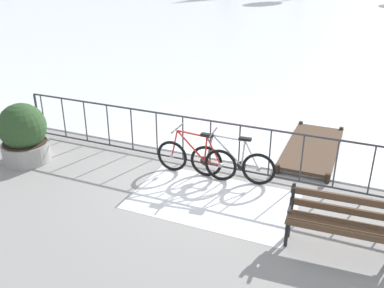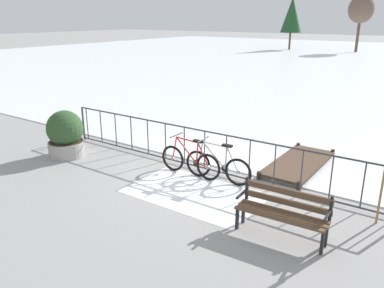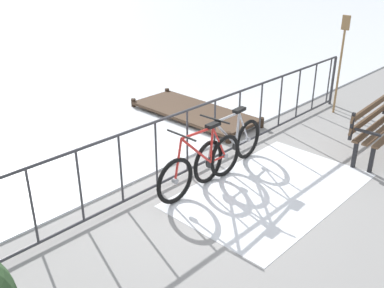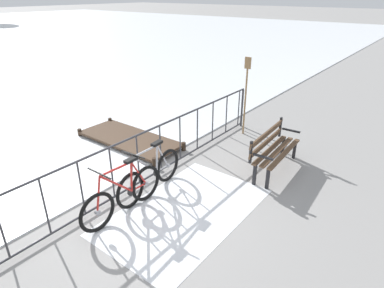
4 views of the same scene
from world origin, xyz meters
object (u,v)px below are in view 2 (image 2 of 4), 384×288
at_px(bicycle_near_railing, 190,161).
at_px(park_bench, 283,209).
at_px(planter_with_shrub, 66,135).
at_px(bicycle_second, 218,166).

height_order(bicycle_near_railing, park_bench, bicycle_near_railing).
bearing_deg(park_bench, planter_with_shrub, 175.87).
distance_m(bicycle_near_railing, bicycle_second, 0.73).
bearing_deg(park_bench, bicycle_near_railing, 155.97).
distance_m(bicycle_second, planter_with_shrub, 4.44).
relative_size(bicycle_second, planter_with_shrub, 1.33).
distance_m(bicycle_near_railing, park_bench, 3.17).
relative_size(bicycle_near_railing, bicycle_second, 1.00).
distance_m(bicycle_second, park_bench, 2.57).
distance_m(bicycle_near_railing, planter_with_shrub, 3.71).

